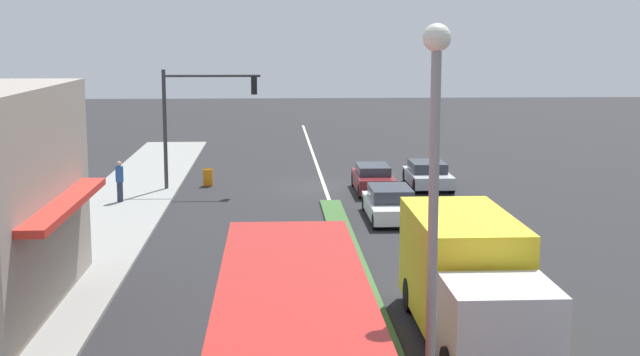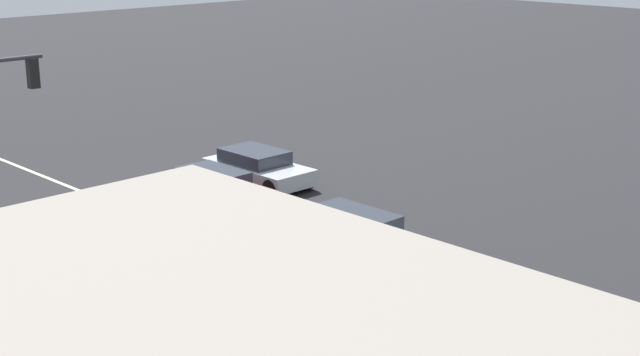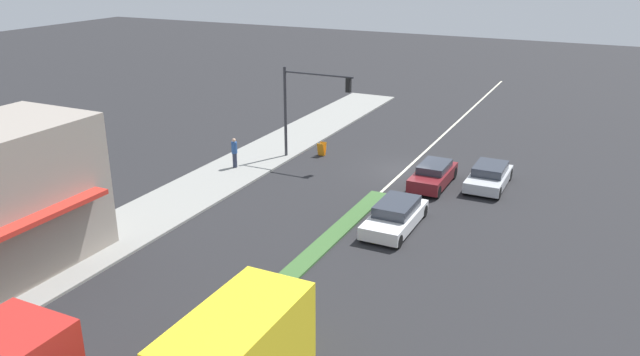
% 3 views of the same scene
% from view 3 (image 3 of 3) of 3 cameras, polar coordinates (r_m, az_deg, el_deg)
% --- Properties ---
extents(ground_plane, '(160.00, 160.00, 0.00)m').
position_cam_3_polar(ground_plane, '(22.38, -7.82, -13.36)').
color(ground_plane, '#232326').
extents(sidewalk_right, '(4.00, 73.00, 0.12)m').
position_cam_3_polar(sidewalk_right, '(27.56, -24.39, -8.16)').
color(sidewalk_right, gray).
rests_on(sidewalk_right, ground).
extents(lane_marking_center, '(0.16, 60.00, 0.01)m').
position_cam_3_polar(lane_marking_center, '(37.09, 7.66, 0.61)').
color(lane_marking_center, beige).
rests_on(lane_marking_center, ground).
extents(traffic_signal_main, '(4.59, 0.34, 5.60)m').
position_cam_3_polar(traffic_signal_main, '(37.70, -1.30, 7.28)').
color(traffic_signal_main, '#333338').
rests_on(traffic_signal_main, sidewalk_right).
extents(pedestrian, '(0.34, 0.34, 1.78)m').
position_cam_3_polar(pedestrian, '(37.16, -7.83, 2.36)').
color(pedestrian, '#282D42').
rests_on(pedestrian, sidewalk_right).
extents(warning_aframe_sign, '(0.45, 0.53, 0.84)m').
position_cam_3_polar(warning_aframe_sign, '(39.51, 0.16, 2.67)').
color(warning_aframe_sign, orange).
rests_on(warning_aframe_sign, ground).
extents(sedan_maroon, '(1.73, 4.18, 1.26)m').
position_cam_3_polar(sedan_maroon, '(34.91, 10.31, 0.28)').
color(sedan_maroon, maroon).
rests_on(sedan_maroon, ground).
extents(sedan_silver, '(1.91, 4.14, 1.23)m').
position_cam_3_polar(sedan_silver, '(35.47, 15.20, 0.17)').
color(sedan_silver, '#B7BABF').
rests_on(sedan_silver, ground).
extents(van_white, '(1.90, 4.54, 1.27)m').
position_cam_3_polar(van_white, '(29.39, 6.90, -3.44)').
color(van_white, silver).
rests_on(van_white, ground).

